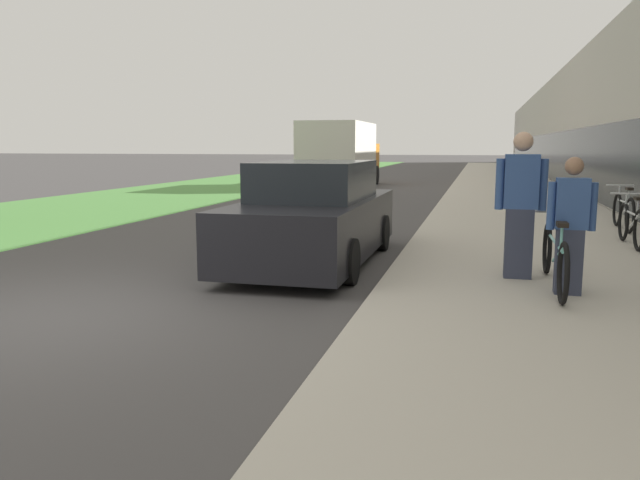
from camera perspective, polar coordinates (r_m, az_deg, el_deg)
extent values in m
plane|color=#474444|center=(7.06, -23.33, -6.57)|extent=(220.00, 220.00, 0.00)
cube|color=#BCB5A5|center=(26.43, 16.68, 4.60)|extent=(4.41, 70.00, 0.12)
cube|color=#1E2328|center=(34.52, 20.10, 7.29)|extent=(0.10, 63.00, 2.20)
cube|color=#518E42|center=(32.32, -5.48, 5.52)|extent=(6.45, 70.00, 0.03)
torus|color=black|center=(8.57, 20.06, -0.71)|extent=(0.05, 0.66, 0.66)
torus|color=black|center=(6.96, 21.34, -2.85)|extent=(0.05, 0.66, 0.66)
cylinder|color=#7AD1C6|center=(7.73, 20.71, -0.20)|extent=(0.04, 1.39, 0.04)
cylinder|color=#7AD1C6|center=(7.42, 20.94, -1.30)|extent=(0.04, 0.83, 0.31)
cylinder|color=#7AD1C6|center=(7.20, 21.21, 0.25)|extent=(0.03, 0.03, 0.27)
cube|color=black|center=(7.18, 21.27, 1.34)|extent=(0.11, 0.22, 0.05)
cylinder|color=#7AD1C6|center=(8.39, 20.26, 1.48)|extent=(0.03, 0.03, 0.29)
cylinder|color=silver|center=(8.38, 20.31, 2.46)|extent=(0.52, 0.03, 0.03)
cube|color=#33384C|center=(7.48, 21.77, -1.84)|extent=(0.28, 0.20, 0.73)
cube|color=#33518E|center=(7.40, 22.05, 3.10)|extent=(0.34, 0.20, 0.56)
cylinder|color=#33518E|center=(7.38, 20.38, 2.95)|extent=(0.09, 0.09, 0.53)
cylinder|color=#33518E|center=(7.43, 23.68, 2.80)|extent=(0.09, 0.09, 0.53)
sphere|color=#936B51|center=(7.38, 22.23, 6.28)|extent=(0.20, 0.20, 0.20)
cube|color=#33384C|center=(8.18, 17.69, -0.28)|extent=(0.33, 0.24, 0.87)
cube|color=#33518E|center=(8.10, 17.94, 5.10)|extent=(0.41, 0.24, 0.67)
cylinder|color=#33518E|center=(8.09, 16.12, 4.93)|extent=(0.10, 0.10, 0.63)
cylinder|color=#33518E|center=(8.13, 19.74, 4.78)|extent=(0.10, 0.10, 0.63)
sphere|color=tan|center=(8.09, 18.10, 8.55)|extent=(0.24, 0.24, 0.24)
torus|color=black|center=(12.06, 26.00, 1.53)|extent=(0.06, 0.67, 0.67)
torus|color=black|center=(10.96, 27.17, 0.81)|extent=(0.06, 0.67, 0.67)
cylinder|color=#B7BCC1|center=(11.49, 26.62, 2.19)|extent=(0.04, 0.96, 0.04)
cylinder|color=#B7BCC1|center=(11.28, 26.83, 1.58)|extent=(0.04, 0.58, 0.31)
cylinder|color=#B7BCC1|center=(11.13, 27.06, 2.69)|extent=(0.03, 0.03, 0.28)
cube|color=black|center=(11.12, 27.11, 3.40)|extent=(0.11, 0.22, 0.05)
cylinder|color=#B7BCC1|center=(11.94, 26.20, 3.13)|extent=(0.03, 0.03, 0.29)
cylinder|color=silver|center=(11.93, 26.24, 3.83)|extent=(0.52, 0.03, 0.03)
torus|color=black|center=(14.20, 25.53, 2.53)|extent=(0.06, 0.68, 0.68)
torus|color=black|center=(13.09, 26.48, 2.02)|extent=(0.06, 0.68, 0.68)
cylinder|color=#B7BCC1|center=(13.63, 26.04, 3.15)|extent=(0.04, 0.98, 0.04)
cylinder|color=#B7BCC1|center=(13.41, 26.21, 2.64)|extent=(0.04, 0.59, 0.31)
cylinder|color=#B7BCC1|center=(13.26, 26.40, 3.61)|extent=(0.03, 0.03, 0.28)
cube|color=black|center=(13.25, 26.44, 4.21)|extent=(0.11, 0.22, 0.05)
cylinder|color=#B7BCC1|center=(14.09, 25.70, 3.93)|extent=(0.03, 0.03, 0.30)
cylinder|color=silver|center=(14.08, 25.74, 4.53)|extent=(0.52, 0.03, 0.03)
cube|color=black|center=(9.40, -0.46, 1.29)|extent=(1.72, 4.55, 0.82)
cube|color=#1E2328|center=(9.34, -0.47, 5.49)|extent=(1.48, 2.28, 0.56)
cylinder|color=black|center=(10.95, -2.65, 0.96)|extent=(0.22, 0.60, 0.60)
cylinder|color=black|center=(10.60, 5.59, 0.67)|extent=(0.22, 0.60, 0.60)
cylinder|color=black|center=(8.41, -8.09, -1.47)|extent=(0.22, 0.60, 0.60)
cylinder|color=black|center=(7.95, 2.56, -1.99)|extent=(0.22, 0.60, 0.60)
cube|color=orange|center=(29.18, 3.05, 7.21)|extent=(2.19, 1.60, 1.60)
cube|color=silver|center=(26.04, 1.66, 7.99)|extent=(2.39, 4.81, 2.46)
cylinder|color=black|center=(29.03, 0.76, 6.01)|extent=(0.28, 0.84, 0.84)
cylinder|color=black|center=(28.60, 5.04, 5.93)|extent=(0.28, 0.84, 0.84)
cylinder|color=black|center=(25.41, -1.25, 5.63)|extent=(0.28, 0.84, 0.84)
cylinder|color=black|center=(24.91, 3.62, 5.55)|extent=(0.28, 0.84, 0.84)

